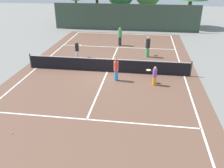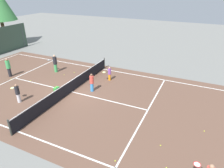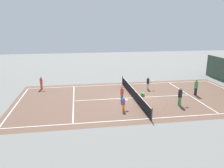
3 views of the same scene
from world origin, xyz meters
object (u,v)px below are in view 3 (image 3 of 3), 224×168
Objects in this scene: player_1 at (180,96)px; player_2 at (122,94)px; player_3 at (41,83)px; tennis_ball_2 at (38,100)px; tennis_ball_8 at (56,89)px; tennis_ball_1 at (200,82)px; tennis_ball_3 at (174,96)px; player_4 at (124,104)px; tennis_ball_7 at (142,97)px; player_5 at (196,87)px; ball_crate at (143,94)px; tennis_ball_0 at (60,93)px; tennis_ball_6 at (166,104)px; player_0 at (148,83)px; tennis_ball_9 at (75,87)px; tennis_ball_5 at (165,108)px; tennis_ball_4 at (133,96)px; tennis_ball_10 at (188,94)px.

player_1 is 1.15× the size of player_2.
player_3 is 23.30× the size of tennis_ball_2.
player_1 reaches higher than tennis_ball_8.
tennis_ball_1 is 1.00× the size of tennis_ball_3.
player_4 reaches higher than tennis_ball_7.
player_5 is at bearing 73.73° from tennis_ball_8.
ball_crate is 9.53m from tennis_ball_0.
ball_crate is (-1.27, 2.61, -0.61)m from player_2.
player_3 reaches higher than tennis_ball_0.
player_2 is 23.35× the size of tennis_ball_2.
tennis_ball_3 is 1.00× the size of tennis_ball_6.
player_5 is at bearing 109.87° from player_4.
ball_crate is (-0.56, -5.96, -0.73)m from player_5.
player_0 is 9.07m from tennis_ball_9.
tennis_ball_6 is at bearing 147.98° from tennis_ball_5.
tennis_ball_4 is (0.20, 10.13, 0.00)m from tennis_ball_2.
tennis_ball_0 is (1.86, 2.29, -0.76)m from player_3.
player_5 is 6.19m from tennis_ball_7.
tennis_ball_7 is (0.25, -0.16, -0.15)m from ball_crate.
player_1 is at bearing 61.12° from player_3.
player_2 reaches higher than tennis_ball_4.
player_4 reaches higher than tennis_ball_9.
tennis_ball_3 is at bearing 86.33° from tennis_ball_2.
tennis_ball_0 is 9.45m from tennis_ball_7.
player_0 reaches higher than tennis_ball_10.
player_0 is at bearing 145.28° from player_4.
tennis_ball_7 is 1.00× the size of tennis_ball_10.
player_1 reaches higher than tennis_ball_3.
player_1 reaches higher than tennis_ball_2.
tennis_ball_4 is (-0.71, -7.07, -0.88)m from player_5.
player_1 is 13.33m from tennis_ball_0.
tennis_ball_3 is 1.00× the size of tennis_ball_8.
tennis_ball_1 is (-2.08, 8.20, -0.73)m from player_0.
tennis_ball_9 is at bearing 138.46° from tennis_ball_0.
tennis_ball_5 is at bearing 88.10° from player_4.
ball_crate is 6.70× the size of tennis_ball_6.
player_0 is 12.86m from tennis_ball_2.
tennis_ball_0 is at bearing -104.44° from tennis_ball_3.
tennis_ball_3 is 13.99m from tennis_ball_8.
tennis_ball_9 is at bearing -124.29° from tennis_ball_7.
tennis_ball_8 is (-7.94, -10.72, 0.00)m from tennis_ball_5.
player_1 is 26.95× the size of tennis_ball_2.
tennis_ball_7 is (-3.54, 2.80, -0.63)m from player_4.
player_4 is at bearing 27.54° from tennis_ball_9.
player_2 reaches higher than ball_crate.
tennis_ball_5 is at bearing 53.58° from player_2.
player_5 reaches higher than player_2.
tennis_ball_10 is (-3.82, 4.36, 0.00)m from tennis_ball_5.
player_5 reaches higher than tennis_ball_4.
player_4 is 19.24× the size of tennis_ball_5.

